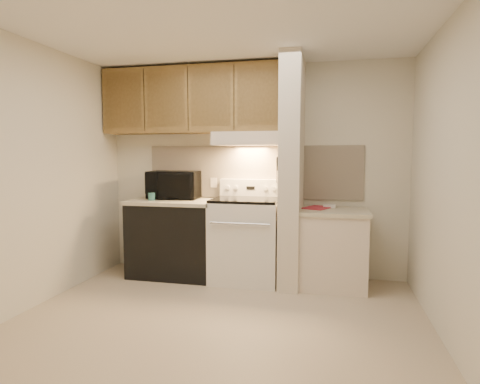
% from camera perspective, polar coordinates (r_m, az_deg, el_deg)
% --- Properties ---
extents(floor, '(3.60, 3.60, 0.00)m').
position_cam_1_polar(floor, '(3.69, -3.02, -17.73)').
color(floor, '#BAA78D').
rests_on(floor, ground).
extents(ceiling, '(3.60, 3.60, 0.00)m').
position_cam_1_polar(ceiling, '(3.55, -3.23, 22.62)').
color(ceiling, white).
rests_on(ceiling, wall_back).
extents(wall_back, '(3.60, 2.50, 0.02)m').
position_cam_1_polar(wall_back, '(4.86, 1.76, 3.04)').
color(wall_back, beige).
rests_on(wall_back, floor).
extents(wall_left, '(0.02, 3.00, 2.50)m').
position_cam_1_polar(wall_left, '(4.26, -27.10, 2.14)').
color(wall_left, beige).
rests_on(wall_left, floor).
extents(wall_right, '(0.02, 3.00, 2.50)m').
position_cam_1_polar(wall_right, '(3.38, 27.69, 1.44)').
color(wall_right, beige).
rests_on(wall_right, floor).
extents(backsplash, '(2.60, 0.02, 0.63)m').
position_cam_1_polar(backsplash, '(4.85, 1.74, 2.85)').
color(backsplash, '#FFE9CC').
rests_on(backsplash, wall_back).
extents(range_body, '(0.76, 0.65, 0.92)m').
position_cam_1_polar(range_body, '(4.62, 0.90, -6.97)').
color(range_body, silver).
rests_on(range_body, floor).
extents(oven_window, '(0.50, 0.01, 0.30)m').
position_cam_1_polar(oven_window, '(4.31, 0.02, -7.32)').
color(oven_window, black).
rests_on(oven_window, range_body).
extents(oven_handle, '(0.65, 0.02, 0.02)m').
position_cam_1_polar(oven_handle, '(4.23, -0.09, -4.52)').
color(oven_handle, silver).
rests_on(oven_handle, range_body).
extents(cooktop, '(0.74, 0.64, 0.03)m').
position_cam_1_polar(cooktop, '(4.54, 0.91, -1.10)').
color(cooktop, black).
rests_on(cooktop, range_body).
extents(range_backguard, '(0.76, 0.08, 0.20)m').
position_cam_1_polar(range_backguard, '(4.81, 1.62, 0.63)').
color(range_backguard, silver).
rests_on(range_backguard, range_body).
extents(range_display, '(0.10, 0.01, 0.04)m').
position_cam_1_polar(range_display, '(4.77, 1.52, 0.59)').
color(range_display, black).
rests_on(range_display, range_backguard).
extents(range_knob_left_outer, '(0.05, 0.02, 0.05)m').
position_cam_1_polar(range_knob_left_outer, '(4.83, -1.75, 0.65)').
color(range_knob_left_outer, silver).
rests_on(range_knob_left_outer, range_backguard).
extents(range_knob_left_inner, '(0.05, 0.02, 0.05)m').
position_cam_1_polar(range_knob_left_inner, '(4.80, -0.59, 0.62)').
color(range_knob_left_inner, silver).
rests_on(range_knob_left_inner, range_backguard).
extents(range_knob_right_inner, '(0.05, 0.02, 0.05)m').
position_cam_1_polar(range_knob_right_inner, '(4.73, 3.65, 0.54)').
color(range_knob_right_inner, silver).
rests_on(range_knob_right_inner, range_backguard).
extents(range_knob_right_outer, '(0.05, 0.02, 0.05)m').
position_cam_1_polar(range_knob_right_outer, '(4.72, 4.85, 0.52)').
color(range_knob_right_outer, silver).
rests_on(range_knob_right_outer, range_backguard).
extents(dishwasher_front, '(1.00, 0.63, 0.87)m').
position_cam_1_polar(dishwasher_front, '(4.89, -9.28, -6.65)').
color(dishwasher_front, black).
rests_on(dishwasher_front, floor).
extents(left_countertop, '(1.04, 0.67, 0.04)m').
position_cam_1_polar(left_countertop, '(4.82, -9.36, -1.35)').
color(left_countertop, '#BFB69B').
rests_on(left_countertop, dishwasher_front).
extents(spoon_rest, '(0.22, 0.09, 0.01)m').
position_cam_1_polar(spoon_rest, '(5.07, -10.43, -0.73)').
color(spoon_rest, black).
rests_on(spoon_rest, left_countertop).
extents(teal_jar, '(0.10, 0.10, 0.09)m').
position_cam_1_polar(teal_jar, '(4.81, -12.46, -0.62)').
color(teal_jar, '#2E6969').
rests_on(teal_jar, left_countertop).
extents(outlet, '(0.08, 0.01, 0.12)m').
position_cam_1_polar(outlet, '(4.96, -3.75, 1.34)').
color(outlet, beige).
rests_on(outlet, backsplash).
extents(microwave, '(0.63, 0.46, 0.33)m').
position_cam_1_polar(microwave, '(4.95, -9.32, 1.01)').
color(microwave, black).
rests_on(microwave, left_countertop).
extents(partition_pillar, '(0.22, 0.70, 2.50)m').
position_cam_1_polar(partition_pillar, '(4.44, 7.37, 2.78)').
color(partition_pillar, beige).
rests_on(partition_pillar, floor).
extents(pillar_trim, '(0.01, 0.70, 0.04)m').
position_cam_1_polar(pillar_trim, '(4.45, 5.89, 3.45)').
color(pillar_trim, olive).
rests_on(pillar_trim, partition_pillar).
extents(knife_strip, '(0.02, 0.42, 0.04)m').
position_cam_1_polar(knife_strip, '(4.40, 5.73, 3.69)').
color(knife_strip, black).
rests_on(knife_strip, partition_pillar).
extents(knife_blade_a, '(0.01, 0.03, 0.16)m').
position_cam_1_polar(knife_blade_a, '(4.23, 5.27, 2.28)').
color(knife_blade_a, silver).
rests_on(knife_blade_a, knife_strip).
extents(knife_handle_a, '(0.02, 0.02, 0.10)m').
position_cam_1_polar(knife_handle_a, '(4.25, 5.33, 4.31)').
color(knife_handle_a, black).
rests_on(knife_handle_a, knife_strip).
extents(knife_blade_b, '(0.01, 0.04, 0.18)m').
position_cam_1_polar(knife_blade_b, '(4.33, 5.45, 2.21)').
color(knife_blade_b, silver).
rests_on(knife_blade_b, knife_strip).
extents(knife_handle_b, '(0.02, 0.02, 0.10)m').
position_cam_1_polar(knife_handle_b, '(4.33, 5.47, 4.33)').
color(knife_handle_b, black).
rests_on(knife_handle_b, knife_strip).
extents(knife_blade_c, '(0.01, 0.04, 0.20)m').
position_cam_1_polar(knife_blade_c, '(4.40, 5.55, 2.12)').
color(knife_blade_c, silver).
rests_on(knife_blade_c, knife_strip).
extents(knife_handle_c, '(0.02, 0.02, 0.10)m').
position_cam_1_polar(knife_handle_c, '(4.39, 5.57, 4.34)').
color(knife_handle_c, black).
rests_on(knife_handle_c, knife_strip).
extents(knife_blade_d, '(0.01, 0.04, 0.16)m').
position_cam_1_polar(knife_blade_d, '(4.48, 5.69, 2.44)').
color(knife_blade_d, silver).
rests_on(knife_blade_d, knife_strip).
extents(knife_handle_d, '(0.02, 0.02, 0.10)m').
position_cam_1_polar(knife_handle_d, '(4.49, 5.73, 4.36)').
color(knife_handle_d, black).
rests_on(knife_handle_d, knife_strip).
extents(knife_blade_e, '(0.01, 0.04, 0.18)m').
position_cam_1_polar(knife_blade_e, '(4.55, 5.81, 2.36)').
color(knife_blade_e, silver).
rests_on(knife_blade_e, knife_strip).
extents(knife_handle_e, '(0.02, 0.02, 0.10)m').
position_cam_1_polar(knife_handle_e, '(4.55, 5.82, 4.37)').
color(knife_handle_e, black).
rests_on(knife_handle_e, knife_strip).
extents(oven_mitt, '(0.03, 0.09, 0.22)m').
position_cam_1_polar(oven_mitt, '(4.62, 5.93, 1.90)').
color(oven_mitt, gray).
rests_on(oven_mitt, partition_pillar).
extents(right_cab_base, '(0.70, 0.60, 0.81)m').
position_cam_1_polar(right_cab_base, '(4.53, 13.10, -8.06)').
color(right_cab_base, beige).
rests_on(right_cab_base, floor).
extents(right_countertop, '(0.74, 0.64, 0.04)m').
position_cam_1_polar(right_countertop, '(4.45, 13.21, -2.73)').
color(right_countertop, '#BFB69B').
rests_on(right_countertop, right_cab_base).
extents(red_folder, '(0.35, 0.40, 0.01)m').
position_cam_1_polar(red_folder, '(4.55, 10.95, -2.20)').
color(red_folder, '#AC2837').
rests_on(red_folder, right_countertop).
extents(white_box, '(0.14, 0.10, 0.04)m').
position_cam_1_polar(white_box, '(4.63, 12.59, -1.95)').
color(white_box, white).
rests_on(white_box, right_countertop).
extents(range_hood, '(0.78, 0.44, 0.15)m').
position_cam_1_polar(range_hood, '(4.64, 1.25, 7.56)').
color(range_hood, beige).
rests_on(range_hood, upper_cabinets).
extents(hood_lip, '(0.78, 0.04, 0.06)m').
position_cam_1_polar(hood_lip, '(4.43, 0.70, 7.09)').
color(hood_lip, beige).
rests_on(hood_lip, range_hood).
extents(upper_cabinets, '(2.18, 0.33, 0.77)m').
position_cam_1_polar(upper_cabinets, '(4.91, -6.75, 12.80)').
color(upper_cabinets, olive).
rests_on(upper_cabinets, wall_back).
extents(cab_door_a, '(0.46, 0.01, 0.63)m').
position_cam_1_polar(cab_door_a, '(5.10, -16.27, 12.34)').
color(cab_door_a, olive).
rests_on(cab_door_a, upper_cabinets).
extents(cab_gap_a, '(0.01, 0.01, 0.73)m').
position_cam_1_polar(cab_gap_a, '(4.97, -13.46, 12.59)').
color(cab_gap_a, black).
rests_on(cab_gap_a, upper_cabinets).
extents(cab_door_b, '(0.46, 0.01, 0.63)m').
position_cam_1_polar(cab_door_b, '(4.86, -10.50, 12.82)').
color(cab_door_b, olive).
rests_on(cab_door_b, upper_cabinets).
extents(cab_gap_b, '(0.01, 0.01, 0.73)m').
position_cam_1_polar(cab_gap_b, '(4.76, -7.41, 13.03)').
color(cab_gap_b, black).
rests_on(cab_gap_b, upper_cabinets).
extents(cab_door_c, '(0.46, 0.01, 0.63)m').
position_cam_1_polar(cab_door_c, '(4.67, -4.19, 13.20)').
color(cab_door_c, olive).
rests_on(cab_door_c, upper_cabinets).
extents(cab_gap_c, '(0.01, 0.01, 0.73)m').
position_cam_1_polar(cab_gap_c, '(4.60, -0.86, 13.34)').
color(cab_gap_c, black).
rests_on(cab_gap_c, upper_cabinets).
extents(cab_door_d, '(0.46, 0.01, 0.63)m').
position_cam_1_polar(cab_door_d, '(4.55, 2.58, 13.43)').
color(cab_door_d, olive).
rests_on(cab_door_d, upper_cabinets).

